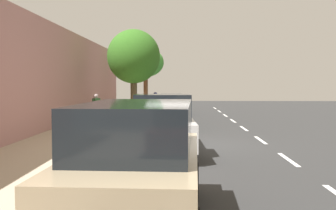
% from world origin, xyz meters
% --- Properties ---
extents(ground, '(74.87, 74.87, 0.00)m').
position_xyz_m(ground, '(0.00, 0.00, 0.00)').
color(ground, '#2D2D2D').
extents(sidewalk, '(4.09, 46.79, 0.15)m').
position_xyz_m(sidewalk, '(3.90, 0.00, 0.08)').
color(sidewalk, tan).
rests_on(sidewalk, ground).
extents(curb_edge, '(0.16, 46.79, 0.15)m').
position_xyz_m(curb_edge, '(1.78, 0.00, 0.08)').
color(curb_edge, gray).
rests_on(curb_edge, ground).
extents(lane_stripe_centre, '(0.14, 44.20, 0.01)m').
position_xyz_m(lane_stripe_centre, '(-3.28, -1.30, 0.00)').
color(lane_stripe_centre, white).
rests_on(lane_stripe_centre, ground).
extents(lane_stripe_bike_edge, '(0.12, 46.79, 0.01)m').
position_xyz_m(lane_stripe_bike_edge, '(0.31, 0.00, 0.00)').
color(lane_stripe_bike_edge, white).
rests_on(lane_stripe_bike_edge, ground).
extents(building_facade, '(0.50, 46.79, 5.16)m').
position_xyz_m(building_facade, '(6.20, 0.00, 2.58)').
color(building_facade, '#A4706C').
rests_on(building_facade, ground).
extents(parked_sedan_dark_blue_nearest, '(2.01, 4.48, 1.52)m').
position_xyz_m(parked_sedan_dark_blue_nearest, '(0.59, -15.44, 0.75)').
color(parked_sedan_dark_blue_nearest, navy).
rests_on(parked_sedan_dark_blue_nearest, ground).
extents(parked_sedan_green_second, '(1.99, 4.48, 1.52)m').
position_xyz_m(parked_sedan_green_second, '(0.82, -5.70, 0.75)').
color(parked_sedan_green_second, '#1E512D').
rests_on(parked_sedan_green_second, ground).
extents(parked_pickup_white_mid, '(2.19, 5.38, 1.95)m').
position_xyz_m(parked_pickup_white_mid, '(0.57, 1.65, 0.90)').
color(parked_pickup_white_mid, white).
rests_on(parked_pickup_white_mid, ground).
extents(parked_suv_tan_far, '(2.12, 4.78, 1.99)m').
position_xyz_m(parked_suv_tan_far, '(0.68, 8.75, 1.03)').
color(parked_suv_tan_far, tan).
rests_on(parked_suv_tan_far, ground).
extents(bicycle_at_curb, '(1.15, 1.34, 0.74)m').
position_xyz_m(bicycle_at_curb, '(1.31, -10.32, 0.37)').
color(bicycle_at_curb, black).
rests_on(bicycle_at_curb, ground).
extents(cyclist_with_backpack, '(0.53, 0.55, 1.72)m').
position_xyz_m(cyclist_with_backpack, '(1.53, -10.78, 1.05)').
color(cyclist_with_backpack, '#C6B284').
rests_on(cyclist_with_backpack, ground).
extents(street_tree_near_cyclist, '(2.96, 2.96, 5.01)m').
position_xyz_m(street_tree_near_cyclist, '(2.72, -18.10, 3.93)').
color(street_tree_near_cyclist, brown).
rests_on(street_tree_near_cyclist, sidewalk).
extents(street_tree_mid_block, '(3.15, 3.15, 5.35)m').
position_xyz_m(street_tree_mid_block, '(2.72, -9.26, 3.86)').
color(street_tree_mid_block, '#4C3E29').
rests_on(street_tree_mid_block, sidewalk).
extents(pedestrian_on_phone, '(0.37, 0.57, 1.60)m').
position_xyz_m(pedestrian_on_phone, '(4.23, -5.52, 1.05)').
color(pedestrian_on_phone, black).
rests_on(pedestrian_on_phone, sidewalk).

